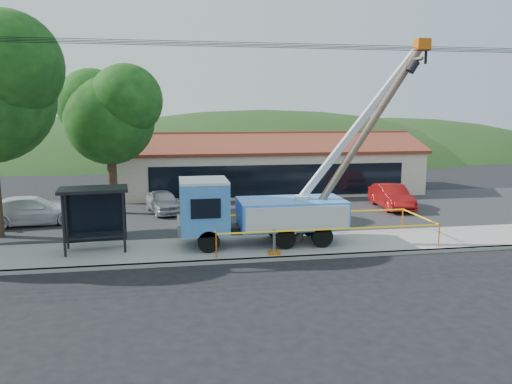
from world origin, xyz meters
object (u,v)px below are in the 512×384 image
object	(u,v)px
car_silver	(164,214)
car_red	(391,210)
utility_truck	(258,208)
bus_shelter	(94,204)
leaning_pole	(364,135)
car_white	(34,226)

from	to	relation	value
car_silver	car_red	world-z (taller)	car_red
car_silver	car_red	distance (m)	14.31
utility_truck	car_silver	size ratio (longest dim) A/B	2.91
bus_shelter	car_red	bearing A→B (deg)	16.31
leaning_pole	car_silver	world-z (taller)	leaning_pole
car_red	leaning_pole	bearing A→B (deg)	-119.61
bus_shelter	car_red	distance (m)	18.63
leaning_pole	car_white	world-z (taller)	leaning_pole
utility_truck	leaning_pole	distance (m)	5.96
car_red	car_white	xyz separation A→B (m)	(-21.26, -1.04, 0.00)
utility_truck	leaning_pole	size ratio (longest dim) A/B	1.25
car_red	utility_truck	bearing A→B (deg)	-139.92
leaning_pole	car_red	size ratio (longest dim) A/B	2.01
car_white	leaning_pole	bearing A→B (deg)	-120.02
utility_truck	leaning_pole	xyz separation A→B (m)	(4.92, -0.24, 3.34)
utility_truck	bus_shelter	size ratio (longest dim) A/B	3.79
utility_truck	car_white	bearing A→B (deg)	151.80
car_silver	car_white	xyz separation A→B (m)	(-6.98, -2.05, 0.00)
leaning_pole	car_red	bearing A→B (deg)	56.32
utility_truck	bus_shelter	xyz separation A→B (m)	(-7.27, 0.17, 0.40)
leaning_pole	car_white	size ratio (longest dim) A/B	1.74
car_silver	car_white	bearing A→B (deg)	-177.86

